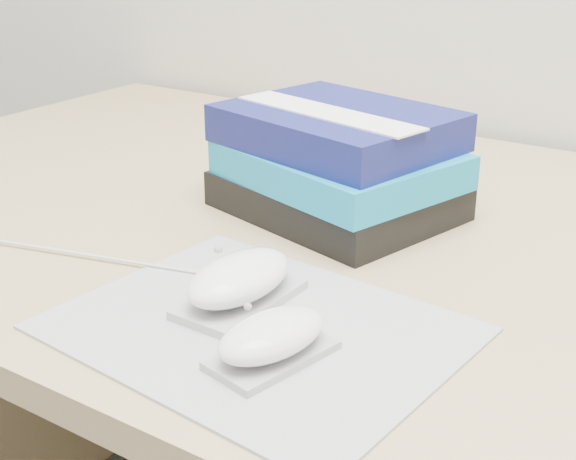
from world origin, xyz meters
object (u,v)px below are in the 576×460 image
Objects in this scene: book_stack at (338,163)px; pouch at (329,165)px; desk at (447,406)px; mouse_front at (272,338)px; mouse_rear at (240,281)px.

book_stack is 0.02m from pouch.
desk is at bearing 18.97° from book_stack.
pouch reaches higher than mouse_front.
pouch is at bearing 103.78° from mouse_rear.
mouse_rear is 0.26m from pouch.
mouse_rear is at bearing -76.22° from pouch.
book_stack reaches higher than mouse_rear.
mouse_front is 0.32m from book_stack.
desk is 0.32m from book_stack.
mouse_front is at bearing -38.62° from mouse_rear.
mouse_rear is 1.11× the size of mouse_front.
book_stack reaches higher than pouch.
pouch reaches higher than mouse_rear.
book_stack reaches higher than mouse_front.
mouse_front is 0.34m from pouch.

